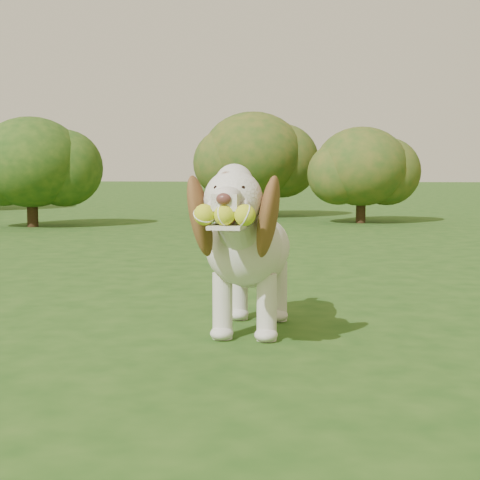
# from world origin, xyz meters

# --- Properties ---
(ground) EXTENTS (80.00, 80.00, 0.00)m
(ground) POSITION_xyz_m (0.00, 0.00, 0.00)
(ground) COLOR #1E4714
(ground) RESTS_ON ground
(dog) EXTENTS (0.41, 1.16, 0.76)m
(dog) POSITION_xyz_m (-0.02, 0.38, 0.40)
(dog) COLOR silver
(dog) RESTS_ON ground
(shrub_a) EXTENTS (1.35, 1.35, 1.40)m
(shrub_a) POSITION_xyz_m (-3.45, 6.09, 0.82)
(shrub_a) COLOR #382314
(shrub_a) RESTS_ON ground
(shrub_c) EXTENTS (1.26, 1.26, 1.31)m
(shrub_c) POSITION_xyz_m (0.72, 7.30, 0.77)
(shrub_c) COLOR #382314
(shrub_c) RESTS_ON ground
(shrub_b) EXTENTS (1.55, 1.55, 1.61)m
(shrub_b) POSITION_xyz_m (-0.88, 8.38, 0.95)
(shrub_b) COLOR #382314
(shrub_b) RESTS_ON ground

